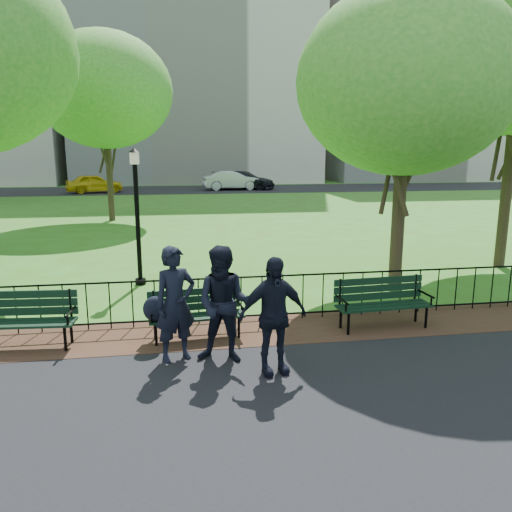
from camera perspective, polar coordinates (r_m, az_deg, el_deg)
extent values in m
plane|color=#406C1C|center=(7.69, -4.20, -12.71)|extent=(120.00, 120.00, 0.00)
cube|color=#372016|center=(9.06, -5.07, -8.69)|extent=(60.00, 1.60, 0.01)
cube|color=black|center=(42.09, -8.56, 7.51)|extent=(70.00, 9.00, 0.01)
cylinder|color=black|center=(9.28, -5.41, -2.60)|extent=(24.00, 0.04, 0.04)
cylinder|color=black|center=(9.50, -5.31, -7.04)|extent=(24.00, 0.04, 0.04)
cylinder|color=black|center=(9.39, -5.35, -5.13)|extent=(0.02, 0.02, 0.90)
cube|color=silver|center=(56.27, -7.08, 24.02)|extent=(24.00, 15.00, 30.00)
cube|color=beige|center=(61.68, 17.38, 19.68)|extent=(20.00, 15.00, 24.00)
cube|color=black|center=(8.68, -6.79, -6.92)|extent=(1.66, 0.58, 0.04)
cube|color=black|center=(8.81, -7.06, -4.52)|extent=(1.62, 0.18, 0.41)
cylinder|color=black|center=(8.54, -11.35, -8.86)|extent=(0.05, 0.05, 0.41)
cylinder|color=black|center=(8.72, -1.97, -8.18)|extent=(0.05, 0.05, 0.41)
cylinder|color=black|center=(8.84, -11.48, -8.12)|extent=(0.05, 0.05, 0.41)
cylinder|color=black|center=(9.01, -2.43, -7.49)|extent=(0.05, 0.05, 0.41)
cylinder|color=black|center=(8.57, -11.94, -6.21)|extent=(0.08, 0.51, 0.04)
cylinder|color=black|center=(8.76, -1.82, -5.55)|extent=(0.08, 0.51, 0.04)
ellipsoid|color=black|center=(8.46, -11.49, -5.93)|extent=(0.41, 0.31, 0.43)
cube|color=black|center=(9.06, -25.50, -6.97)|extent=(1.81, 0.62, 0.04)
cube|color=black|center=(9.20, -25.13, -4.44)|extent=(1.78, 0.18, 0.45)
cylinder|color=black|center=(8.73, -20.98, -8.84)|extent=(0.05, 0.05, 0.45)
cylinder|color=black|center=(9.05, -20.36, -8.05)|extent=(0.05, 0.05, 0.45)
cylinder|color=black|center=(8.75, -20.42, -5.98)|extent=(0.08, 0.56, 0.04)
cube|color=black|center=(9.39, 14.42, -5.55)|extent=(1.78, 0.58, 0.04)
cube|color=black|center=(9.51, 13.83, -3.18)|extent=(1.75, 0.15, 0.44)
cylinder|color=black|center=(8.99, 10.52, -7.63)|extent=(0.05, 0.05, 0.44)
cylinder|color=black|center=(9.68, 18.86, -6.66)|extent=(0.05, 0.05, 0.44)
cylinder|color=black|center=(9.30, 9.66, -6.94)|extent=(0.05, 0.05, 0.44)
cylinder|color=black|center=(9.96, 17.81, -6.06)|extent=(0.05, 0.05, 0.44)
cylinder|color=black|center=(9.00, 9.77, -4.95)|extent=(0.07, 0.55, 0.04)
cylinder|color=black|center=(9.74, 18.82, -4.11)|extent=(0.07, 0.55, 0.04)
cylinder|color=black|center=(12.50, -13.05, -2.84)|extent=(0.26, 0.26, 0.15)
cylinder|color=black|center=(12.23, -13.36, 3.49)|extent=(0.11, 0.11, 2.94)
cube|color=beige|center=(12.10, -13.72, 10.81)|extent=(0.20, 0.20, 0.28)
cone|color=black|center=(12.10, -13.77, 11.68)|extent=(0.29, 0.29, 0.11)
cylinder|color=#2D2116|center=(12.06, 15.88, 3.09)|extent=(0.30, 0.30, 2.87)
ellipsoid|color=#368E2A|center=(12.02, 16.81, 18.59)|extent=(4.84, 4.84, 4.11)
cylinder|color=#2D2116|center=(15.45, 26.65, 6.07)|extent=(0.30, 0.30, 3.90)
cylinder|color=#2D2116|center=(24.09, -16.34, 8.12)|extent=(0.28, 0.28, 3.56)
ellipsoid|color=#368E2A|center=(24.19, -16.93, 17.66)|extent=(5.99, 5.99, 5.09)
imported|color=black|center=(7.75, -9.19, -5.43)|extent=(0.77, 0.64, 1.79)
imported|color=black|center=(7.61, -3.64, -5.56)|extent=(0.98, 0.70, 1.81)
imported|color=black|center=(7.22, 1.96, -6.83)|extent=(1.07, 0.58, 1.74)
imported|color=gold|center=(40.29, -18.00, 7.89)|extent=(4.48, 2.89, 1.42)
imported|color=#B5B8BD|center=(41.18, -2.78, 8.63)|extent=(4.84, 2.04, 1.56)
imported|color=black|center=(41.97, -1.37, 8.65)|extent=(5.54, 4.01, 1.49)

